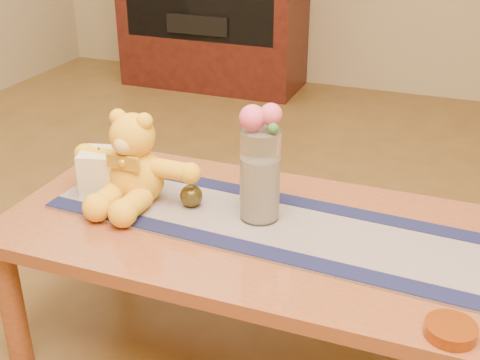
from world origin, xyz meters
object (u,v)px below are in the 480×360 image
at_px(teddy_bear, 135,158).
at_px(amber_dish, 451,330).
at_px(pillar_candle, 101,172).
at_px(bronze_ball, 191,196).
at_px(glass_vase, 260,175).

distance_m(teddy_bear, amber_dish, 0.96).
bearing_deg(pillar_candle, bronze_ball, 3.18).
bearing_deg(bronze_ball, teddy_bear, -175.76).
bearing_deg(pillar_candle, amber_dish, -15.98).
bearing_deg(teddy_bear, glass_vase, 4.72).
distance_m(pillar_candle, bronze_ball, 0.29).
xyz_separation_m(teddy_bear, glass_vase, (0.37, 0.02, 0.00)).
distance_m(glass_vase, bronze_ball, 0.23).
xyz_separation_m(teddy_bear, bronze_ball, (0.17, 0.01, -0.10)).
bearing_deg(glass_vase, teddy_bear, -176.72).
bearing_deg(bronze_ball, glass_vase, 2.49).
bearing_deg(bronze_ball, pillar_candle, -176.82).
distance_m(bronze_ball, amber_dish, 0.80).
bearing_deg(bronze_ball, amber_dish, -22.70).
bearing_deg(amber_dish, bronze_ball, 157.30).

